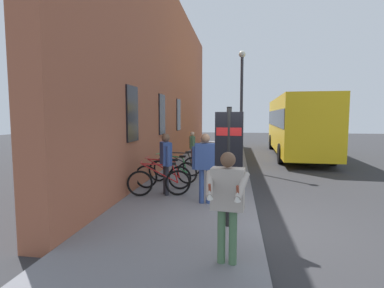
% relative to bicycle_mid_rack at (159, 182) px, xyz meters
% --- Properties ---
extents(ground, '(60.00, 60.00, 0.00)m').
position_rel_bicycle_mid_rack_xyz_m(ground, '(4.38, -3.60, -0.51)').
color(ground, '#2D2D30').
extents(sidewalk_pavement, '(24.00, 3.50, 0.12)m').
position_rel_bicycle_mid_rack_xyz_m(sidewalk_pavement, '(6.38, -0.85, -0.45)').
color(sidewalk_pavement, slate).
rests_on(sidewalk_pavement, ground).
extents(station_facade, '(22.00, 0.65, 8.26)m').
position_rel_bicycle_mid_rack_xyz_m(station_facade, '(7.37, 1.20, 3.62)').
color(station_facade, '#9E563D').
rests_on(station_facade, ground).
extents(bicycle_mid_rack, '(0.57, 1.74, 0.97)m').
position_rel_bicycle_mid_rack_xyz_m(bicycle_mid_rack, '(0.00, 0.00, 0.00)').
color(bicycle_mid_rack, black).
rests_on(bicycle_mid_rack, sidewalk_pavement).
extents(bicycle_far_end, '(0.48, 1.77, 0.97)m').
position_rel_bicycle_mid_rack_xyz_m(bicycle_far_end, '(0.81, 0.09, 0.00)').
color(bicycle_far_end, black).
rests_on(bicycle_far_end, sidewalk_pavement).
extents(bicycle_under_window, '(0.55, 1.74, 0.97)m').
position_rel_bicycle_mid_rack_xyz_m(bicycle_under_window, '(1.69, -0.01, 0.00)').
color(bicycle_under_window, black).
rests_on(bicycle_under_window, sidewalk_pavement).
extents(bicycle_end_of_row, '(0.65, 1.71, 0.97)m').
position_rel_bicycle_mid_rack_xyz_m(bicycle_end_of_row, '(2.67, -0.02, 0.00)').
color(bicycle_end_of_row, black).
rests_on(bicycle_end_of_row, sidewalk_pavement).
extents(transit_info_sign, '(0.13, 0.56, 2.40)m').
position_rel_bicycle_mid_rack_xyz_m(transit_info_sign, '(-2.04, -1.96, 1.21)').
color(transit_info_sign, black).
rests_on(transit_info_sign, sidewalk_pavement).
extents(city_bus, '(10.60, 2.98, 3.35)m').
position_rel_bicycle_mid_rack_xyz_m(city_bus, '(10.33, -5.60, 1.41)').
color(city_bus, yellow).
rests_on(city_bus, ground).
extents(pedestrian_by_facade, '(0.29, 0.67, 1.78)m').
position_rel_bicycle_mid_rack_xyz_m(pedestrian_by_facade, '(-0.51, -1.33, 0.70)').
color(pedestrian_by_facade, '#334C8C').
rests_on(pedestrian_by_facade, sidewalk_pavement).
extents(pedestrian_crossing_street, '(0.56, 0.32, 1.51)m').
position_rel_bicycle_mid_rack_xyz_m(pedestrian_crossing_street, '(5.41, -0.13, 0.54)').
color(pedestrian_crossing_street, brown).
rests_on(pedestrian_crossing_street, sidewalk_pavement).
extents(pedestrian_near_bus, '(0.60, 0.44, 1.73)m').
position_rel_bicycle_mid_rack_xyz_m(pedestrian_near_bus, '(0.17, -0.15, 0.67)').
color(pedestrian_near_bus, '#26262D').
rests_on(pedestrian_near_bus, sidewalk_pavement).
extents(tourist_with_hotdogs, '(0.62, 0.65, 1.70)m').
position_rel_bicycle_mid_rack_xyz_m(tourist_with_hotdogs, '(-3.61, -1.98, 0.66)').
color(tourist_with_hotdogs, '#4C724C').
rests_on(tourist_with_hotdogs, sidewalk_pavement).
extents(street_lamp, '(0.28, 0.28, 4.91)m').
position_rel_bicycle_mid_rack_xyz_m(street_lamp, '(4.94, -2.30, 2.54)').
color(street_lamp, '#333338').
rests_on(street_lamp, sidewalk_pavement).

